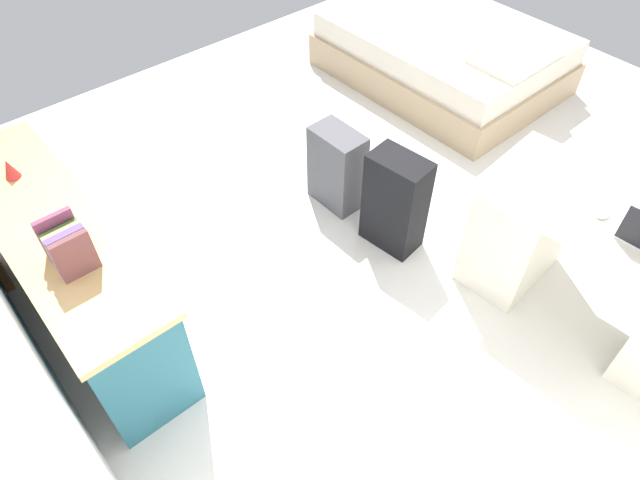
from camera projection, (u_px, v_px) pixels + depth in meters
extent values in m
plane|color=silver|center=(424.00, 219.00, 3.83)|extent=(5.87, 5.87, 0.00)
cube|color=silver|center=(628.00, 225.00, 2.75)|extent=(1.49, 0.78, 0.04)
cube|color=beige|center=(520.00, 228.00, 3.27)|extent=(0.45, 0.63, 0.72)
cube|color=#235B6B|center=(73.00, 274.00, 3.04)|extent=(1.76, 0.44, 0.71)
cube|color=tan|center=(48.00, 225.00, 2.76)|extent=(1.80, 0.48, 0.04)
cube|color=#1E4E5B|center=(153.00, 315.00, 3.05)|extent=(0.67, 0.01, 0.25)
cube|color=#1E4E5B|center=(90.00, 234.00, 3.46)|extent=(0.67, 0.01, 0.25)
cube|color=tan|center=(440.00, 63.00, 4.93)|extent=(1.92, 1.43, 0.28)
cube|color=silver|center=(445.00, 37.00, 4.75)|extent=(1.86, 1.37, 0.20)
cube|color=white|center=(516.00, 51.00, 4.30)|extent=(0.49, 0.69, 0.10)
cube|color=black|center=(395.00, 202.00, 3.45)|extent=(0.39, 0.26, 0.67)
cube|color=#4C4C51|center=(337.00, 168.00, 3.75)|extent=(0.37, 0.23, 0.57)
ellipsoid|color=white|center=(603.00, 213.00, 2.77)|extent=(0.07, 0.10, 0.03)
cube|color=brown|center=(76.00, 257.00, 2.45)|extent=(0.03, 0.17, 0.23)
cube|color=#604ABC|center=(72.00, 251.00, 2.47)|extent=(0.04, 0.17, 0.22)
cube|color=#A57A61|center=(69.00, 247.00, 2.49)|extent=(0.04, 0.17, 0.21)
cube|color=#3D6828|center=(66.00, 244.00, 2.52)|extent=(0.03, 0.17, 0.19)
cube|color=#7B3B57|center=(60.00, 235.00, 2.52)|extent=(0.03, 0.17, 0.24)
cube|color=#7B4592|center=(58.00, 233.00, 2.56)|extent=(0.03, 0.17, 0.20)
cone|color=red|center=(10.00, 169.00, 2.93)|extent=(0.08, 0.08, 0.11)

